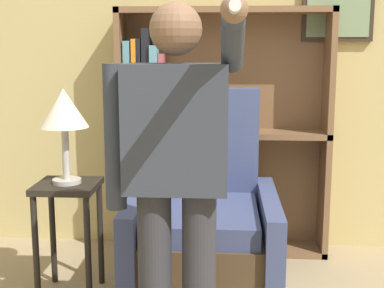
{
  "coord_description": "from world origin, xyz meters",
  "views": [
    {
      "loc": [
        0.05,
        -1.84,
        1.45
      ],
      "look_at": [
        -0.12,
        0.75,
        0.98
      ],
      "focal_mm": 50.0,
      "sensor_mm": 36.0,
      "label": 1
    }
  ],
  "objects_px": {
    "armchair": "(204,232)",
    "side_table": "(68,210)",
    "bookcase": "(198,137)",
    "table_lamp": "(64,112)",
    "person_standing": "(176,170)"
  },
  "relations": [
    {
      "from": "bookcase",
      "to": "table_lamp",
      "type": "height_order",
      "value": "bookcase"
    },
    {
      "from": "armchair",
      "to": "table_lamp",
      "type": "relative_size",
      "value": 2.2
    },
    {
      "from": "armchair",
      "to": "table_lamp",
      "type": "bearing_deg",
      "value": -172.61
    },
    {
      "from": "side_table",
      "to": "person_standing",
      "type": "bearing_deg",
      "value": -46.36
    },
    {
      "from": "person_standing",
      "to": "side_table",
      "type": "distance_m",
      "value": 1.1
    },
    {
      "from": "armchair",
      "to": "person_standing",
      "type": "xyz_separation_m",
      "value": [
        -0.09,
        -0.84,
        0.57
      ]
    },
    {
      "from": "armchair",
      "to": "side_table",
      "type": "distance_m",
      "value": 0.81
    },
    {
      "from": "armchair",
      "to": "side_table",
      "type": "relative_size",
      "value": 1.77
    },
    {
      "from": "bookcase",
      "to": "armchair",
      "type": "distance_m",
      "value": 0.82
    },
    {
      "from": "armchair",
      "to": "person_standing",
      "type": "relative_size",
      "value": 0.73
    },
    {
      "from": "bookcase",
      "to": "table_lamp",
      "type": "distance_m",
      "value": 1.08
    },
    {
      "from": "person_standing",
      "to": "side_table",
      "type": "height_order",
      "value": "person_standing"
    },
    {
      "from": "bookcase",
      "to": "side_table",
      "type": "bearing_deg",
      "value": -132.8
    },
    {
      "from": "table_lamp",
      "to": "person_standing",
      "type": "bearing_deg",
      "value": -46.36
    },
    {
      "from": "person_standing",
      "to": "table_lamp",
      "type": "relative_size",
      "value": 2.99
    }
  ]
}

